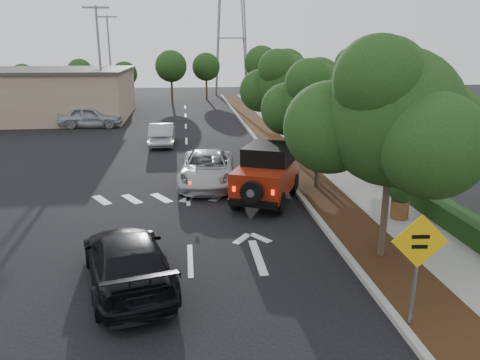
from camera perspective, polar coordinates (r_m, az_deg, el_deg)
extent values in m
plane|color=black|center=(13.96, -6.08, -9.71)|extent=(120.00, 120.00, 0.00)
cube|color=#9E9B93|center=(25.72, 3.83, 2.57)|extent=(0.20, 70.00, 0.15)
cube|color=black|center=(25.92, 6.01, 2.59)|extent=(1.80, 70.00, 0.12)
cube|color=gray|center=(26.40, 10.04, 2.67)|extent=(2.00, 70.00, 0.12)
cube|color=black|center=(26.75, 12.95, 3.43)|extent=(0.80, 70.00, 0.80)
cylinder|color=black|center=(20.34, 1.92, -0.01)|extent=(0.62, 0.90, 0.86)
cylinder|color=black|center=(19.98, 6.53, -0.41)|extent=(0.62, 0.90, 0.86)
cylinder|color=black|center=(17.88, -0.41, -2.28)|extent=(0.62, 0.90, 0.86)
cylinder|color=black|center=(17.47, 4.81, -2.79)|extent=(0.62, 0.90, 0.86)
cube|color=maroon|center=(18.73, 3.28, 0.42)|extent=(3.37, 4.40, 1.07)
cube|color=black|center=(18.82, 3.57, 3.25)|extent=(2.50, 2.71, 0.68)
cube|color=maroon|center=(20.16, 4.33, 1.28)|extent=(2.00, 1.70, 0.88)
cube|color=black|center=(16.97, 1.53, -2.93)|extent=(1.75, 0.92, 0.24)
cylinder|color=black|center=(16.68, 1.40, -1.53)|extent=(0.84, 0.55, 0.81)
cube|color=#FF190C|center=(17.08, -0.75, -1.10)|extent=(0.12, 0.08, 0.19)
cube|color=#FF190C|center=(16.70, 4.02, -1.54)|extent=(0.12, 0.08, 0.19)
imported|color=#ADB0B5|center=(21.10, -4.04, 1.38)|extent=(2.84, 5.40, 1.45)
imported|color=black|center=(12.61, -13.60, -9.45)|extent=(3.15, 5.27, 1.43)
imported|color=#95979C|center=(30.06, -9.48, 5.56)|extent=(1.51, 4.25, 1.40)
imported|color=#A3A6AB|center=(38.02, -17.73, 7.36)|extent=(4.84, 2.13, 1.62)
cylinder|color=slate|center=(10.92, 20.60, -10.74)|extent=(0.09, 0.09, 2.36)
cube|color=yellow|center=(10.57, 21.08, -7.00)|extent=(1.20, 0.14, 1.21)
cube|color=black|center=(10.51, 21.19, -6.48)|extent=(0.38, 0.05, 0.08)
cube|color=black|center=(10.60, 21.07, -7.61)|extent=(0.34, 0.04, 0.08)
cylinder|color=brown|center=(17.64, 18.88, -3.34)|extent=(0.66, 0.66, 0.64)
sphere|color=black|center=(17.45, 19.06, -1.47)|extent=(0.80, 0.80, 0.80)
imported|color=black|center=(17.43, 19.08, -1.18)|extent=(0.69, 0.61, 0.75)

